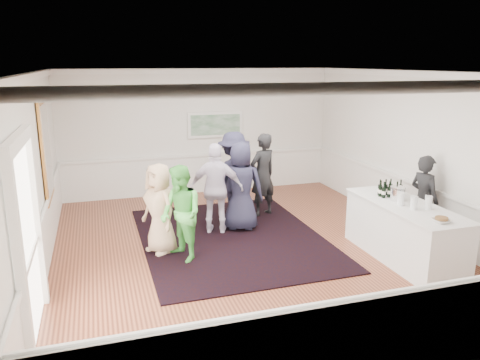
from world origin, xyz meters
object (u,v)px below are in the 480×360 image
object	(u,v)px
guest_lilac	(216,189)
nut_bowl	(441,220)
ice_bucket	(398,194)
guest_green	(181,214)
serving_table	(404,232)
guest_navy	(241,186)
guest_dark_b	(263,175)
guest_tan	(160,209)
guest_dark_a	(234,176)
bartender	(424,200)

from	to	relation	value
guest_lilac	nut_bowl	size ratio (longest dim) A/B	6.91
guest_lilac	ice_bucket	bearing A→B (deg)	163.56
guest_green	nut_bowl	size ratio (longest dim) A/B	6.34
serving_table	guest_green	distance (m)	3.87
guest_lilac	ice_bucket	xyz separation A→B (m)	(2.77, -1.98, 0.20)
guest_navy	nut_bowl	bearing A→B (deg)	144.79
ice_bucket	guest_dark_b	bearing A→B (deg)	119.01
serving_table	nut_bowl	size ratio (longest dim) A/B	9.30
serving_table	guest_lilac	xyz separation A→B (m)	(-2.77, 2.23, 0.41)
guest_dark_b	guest_lilac	bearing A→B (deg)	9.07
guest_tan	guest_dark_a	xyz separation A→B (m)	(1.79, 1.36, 0.14)
bartender	guest_navy	bearing A→B (deg)	50.53
serving_table	guest_navy	distance (m)	3.22
nut_bowl	bartender	bearing A→B (deg)	59.89
serving_table	bartender	bearing A→B (deg)	33.93
guest_dark_a	guest_navy	world-z (taller)	guest_dark_a
guest_dark_a	guest_navy	size ratio (longest dim) A/B	1.06
ice_bucket	bartender	bearing A→B (deg)	19.46
nut_bowl	guest_tan	bearing A→B (deg)	147.65
guest_green	nut_bowl	distance (m)	4.17
guest_lilac	guest_green	bearing A→B (deg)	70.04
ice_bucket	guest_navy	bearing A→B (deg)	138.07
guest_green	guest_navy	xyz separation A→B (m)	(1.44, 1.16, 0.07)
guest_dark_a	guest_navy	xyz separation A→B (m)	(-0.05, -0.66, -0.05)
guest_navy	guest_tan	bearing A→B (deg)	42.38
guest_green	guest_dark_a	xyz separation A→B (m)	(1.48, 1.82, 0.13)
serving_table	ice_bucket	size ratio (longest dim) A/B	9.45
guest_dark_a	guest_tan	bearing A→B (deg)	33.87
serving_table	bartender	xyz separation A→B (m)	(0.79, 0.53, 0.35)
serving_table	guest_lilac	world-z (taller)	guest_lilac
guest_dark_a	guest_navy	bearing A→B (deg)	82.57
guest_dark_a	ice_bucket	size ratio (longest dim) A/B	7.42
guest_dark_a	guest_dark_b	xyz separation A→B (m)	(0.68, 0.06, -0.04)
guest_green	guest_dark_b	xyz separation A→B (m)	(2.16, 1.88, 0.09)
guest_green	ice_bucket	world-z (taller)	guest_green
guest_navy	serving_table	bearing A→B (deg)	155.19
guest_lilac	guest_dark_b	bearing A→B (deg)	-129.62
serving_table	guest_tan	distance (m)	4.30
guest_tan	guest_dark_a	size ratio (longest dim) A/B	0.85
bartender	guest_dark_a	bearing A→B (deg)	41.60
guest_tan	guest_lilac	world-z (taller)	guest_lilac
guest_tan	guest_dark_a	bearing A→B (deg)	100.51
guest_tan	ice_bucket	bearing A→B (deg)	44.96
guest_lilac	nut_bowl	world-z (taller)	guest_lilac
serving_table	guest_green	bearing A→B (deg)	163.30
ice_bucket	nut_bowl	bearing A→B (deg)	-92.62
guest_tan	nut_bowl	xyz separation A→B (m)	(3.93, -2.49, 0.21)
serving_table	nut_bowl	distance (m)	1.07
guest_green	ice_bucket	size ratio (longest dim) A/B	6.44
serving_table	guest_tan	size ratio (longest dim) A/B	1.49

